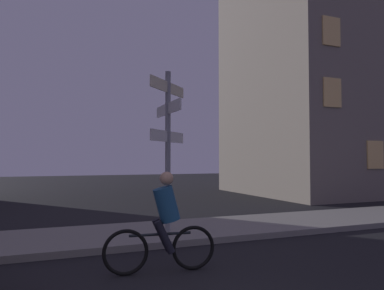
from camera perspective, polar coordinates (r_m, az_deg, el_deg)
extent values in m
cube|color=gray|center=(8.69, -15.09, -13.69)|extent=(40.00, 2.54, 0.14)
cylinder|color=gray|center=(8.09, -3.75, -1.27)|extent=(0.12, 0.12, 3.60)
cube|color=beige|center=(8.24, -3.72, 8.88)|extent=(1.14, 1.14, 0.24)
cube|color=white|center=(8.16, -3.73, 5.63)|extent=(0.03, 1.62, 0.24)
cube|color=white|center=(8.10, -3.74, 1.31)|extent=(1.12, 1.12, 0.24)
torus|color=black|center=(6.07, -10.23, -16.01)|extent=(0.72, 0.14, 0.72)
torus|color=black|center=(6.28, 0.20, -15.58)|extent=(0.72, 0.14, 0.72)
cylinder|color=black|center=(6.09, -4.91, -13.57)|extent=(1.00, 0.15, 0.04)
cylinder|color=navy|center=(6.04, -3.95, -9.11)|extent=(0.48, 0.37, 0.61)
sphere|color=tan|center=(6.00, -3.94, -5.17)|extent=(0.22, 0.22, 0.22)
cylinder|color=black|center=(6.02, -4.26, -13.99)|extent=(0.35, 0.16, 0.55)
cylinder|color=black|center=(6.20, -4.61, -13.66)|extent=(0.35, 0.16, 0.55)
cube|color=slate|center=(22.16, 20.09, 13.68)|extent=(9.21, 8.08, 15.65)
cube|color=#F2C672|center=(17.65, 26.45, -1.36)|extent=(0.90, 0.06, 1.20)
cube|color=#F2C672|center=(16.23, 20.85, 7.59)|extent=(0.90, 0.06, 1.20)
cube|color=#F2C672|center=(16.84, 20.73, 16.11)|extent=(0.90, 0.06, 1.20)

